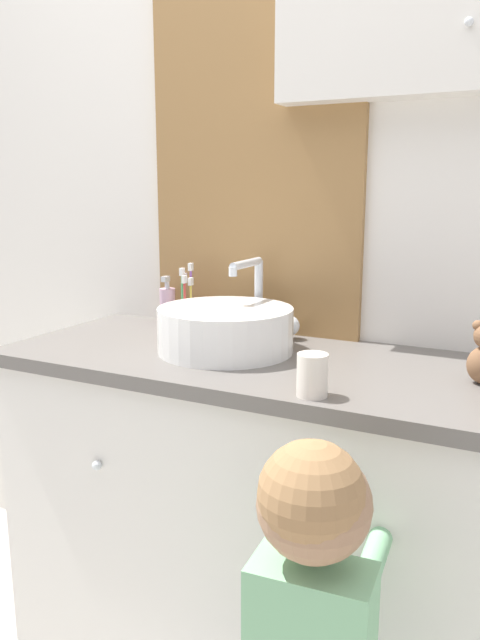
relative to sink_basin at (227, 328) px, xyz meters
name	(u,v)px	position (x,y,z in m)	size (l,w,h in m)	color
wall_back	(305,187)	(0.09, 0.29, 0.35)	(3.20, 0.18, 2.50)	silver
vanity_counter	(253,514)	(0.08, -0.01, -0.49)	(1.29, 0.56, 0.87)	silver
sink_basin	(227,328)	(0.00, 0.00, 0.00)	(0.35, 0.40, 0.22)	white
toothbrush_holder	(187,314)	(-0.22, 0.16, -0.01)	(0.07, 0.07, 0.20)	beige
soap_dispenser	(168,306)	(-0.30, 0.19, 0.00)	(0.05, 0.05, 0.15)	#CCA3BC
child_figure	(312,628)	(0.43, -0.51, -0.36)	(0.21, 0.45, 0.90)	slate
drinking_cup	(312,375)	(0.32, -0.24, -0.02)	(0.06, 0.06, 0.09)	silver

